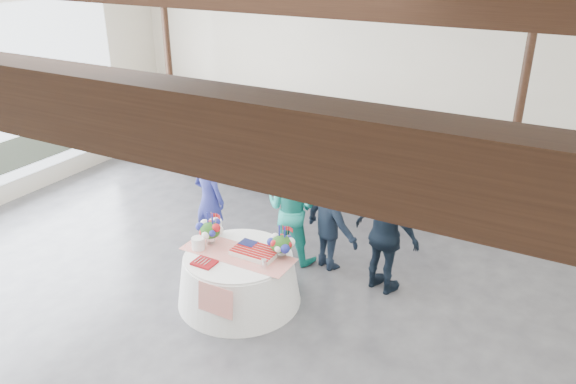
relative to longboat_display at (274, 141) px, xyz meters
The scene contains 9 objects.
floor 4.92m from the longboat_display, 78.79° to the right, with size 10.00×12.00×0.01m, color #3D3D42.
wall_back 2.04m from the longboat_display, 53.25° to the left, with size 10.00×0.02×4.50m, color silver.
longboat_display is the anchor object (origin of this frame).
banquet_table 4.12m from the longboat_display, 66.61° to the right, with size 1.71×1.71×0.74m.
tabletop_items 3.98m from the longboat_display, 66.18° to the right, with size 1.59×0.95×0.40m.
guest_woman_blue 2.66m from the longboat_display, 82.87° to the right, with size 0.58×0.38×1.60m, color navy.
guest_woman_teal 2.93m from the longboat_display, 54.26° to the right, with size 0.84×0.65×1.73m, color teal.
guest_man_left 3.30m from the longboat_display, 44.69° to the right, with size 1.05×0.60×1.62m, color black.
guest_man_right 4.14m from the longboat_display, 37.54° to the right, with size 1.04×0.43×1.78m, color black.
Camera 1 is at (4.47, -4.42, 4.62)m, focal length 35.00 mm.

